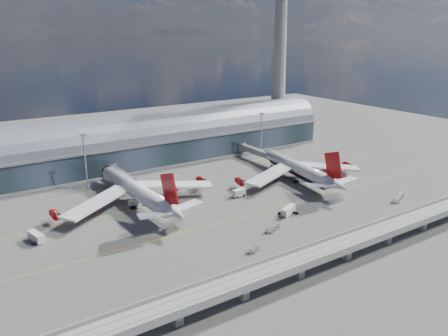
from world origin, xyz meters
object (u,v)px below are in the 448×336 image
airliner_left (138,191)px  service_truck_1 (239,193)px  airliner_right (299,170)px  service_truck_5 (135,204)px  floodlight_mast_left (85,160)px  cargo_train_1 (273,228)px  control_tower (279,60)px  service_truck_4 (277,172)px  floodlight_mast_right (261,133)px  cargo_train_2 (398,198)px  cargo_train_0 (254,249)px  service_truck_0 (36,237)px  service_truck_3 (321,176)px  service_truck_2 (288,210)px

airliner_left → service_truck_1: size_ratio=12.68×
airliner_right → service_truck_5: airliner_right is taller
floodlight_mast_left → airliner_left: floodlight_mast_left is taller
airliner_right → cargo_train_1: size_ratio=8.87×
service_truck_1 → floodlight_mast_left: bearing=47.3°
control_tower → service_truck_5: 148.10m
airliner_left → service_truck_4: bearing=-3.4°
floodlight_mast_left → airliner_left: size_ratio=0.35×
floodlight_mast_right → airliner_left: (-88.35, -32.12, -7.29)m
cargo_train_2 → cargo_train_0: bearing=115.2°
service_truck_0 → service_truck_3: size_ratio=1.36×
service_truck_5 → service_truck_4: bearing=-26.8°
cargo_train_0 → floodlight_mast_right: bearing=-18.5°
service_truck_3 → cargo_train_2: bearing=-41.3°
control_tower → service_truck_1: control_tower is taller
service_truck_0 → cargo_train_1: bearing=-41.6°
control_tower → service_truck_2: (-77.04, -100.78, -50.03)m
service_truck_5 → cargo_train_1: size_ratio=0.75×
control_tower → service_truck_0: (-165.38, -71.58, -49.95)m
airliner_left → cargo_train_0: size_ratio=14.74×
service_truck_2 → service_truck_3: 48.47m
floodlight_mast_left → cargo_train_1: 92.81m
service_truck_2 → airliner_left: bearing=25.1°
floodlight_mast_right → airliner_right: size_ratio=0.38×
service_truck_0 → cargo_train_0: size_ratio=1.68×
floodlight_mast_right → control_tower: bearing=38.7°
service_truck_1 → airliner_left: bearing=69.6°
airliner_left → service_truck_0: airliner_left is taller
service_truck_0 → service_truck_2: size_ratio=0.94×
service_truck_1 → service_truck_3: 47.27m
service_truck_1 → service_truck_3: service_truck_1 is taller
airliner_right → service_truck_1: size_ratio=11.86×
airliner_right → cargo_train_2: size_ratio=6.20×
service_truck_1 → service_truck_2: bearing=-170.3°
floodlight_mast_right → service_truck_5: (-90.30, -32.86, -12.29)m
cargo_train_0 → airliner_right: bearing=-33.0°
service_truck_1 → service_truck_4: 36.14m
cargo_train_2 → service_truck_4: bearing=44.5°
control_tower → floodlight_mast_right: (-35.00, -28.00, -38.00)m
floodlight_mast_right → service_truck_3: bearing=-90.1°
floodlight_mast_right → service_truck_1: (-47.30, -46.19, -11.97)m
airliner_right → service_truck_4: (-3.48, 12.42, -4.07)m
service_truck_2 → cargo_train_2: service_truck_2 is taller
service_truck_0 → service_truck_4: size_ratio=1.54×
control_tower → service_truck_2: 136.36m
service_truck_0 → cargo_train_2: bearing=-32.2°
airliner_left → cargo_train_1: size_ratio=9.48×
control_tower → cargo_train_2: size_ratio=9.36×
floodlight_mast_left → service_truck_2: (57.96, -72.78, -12.02)m
airliner_right → service_truck_0: (-119.70, 0.62, -3.93)m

